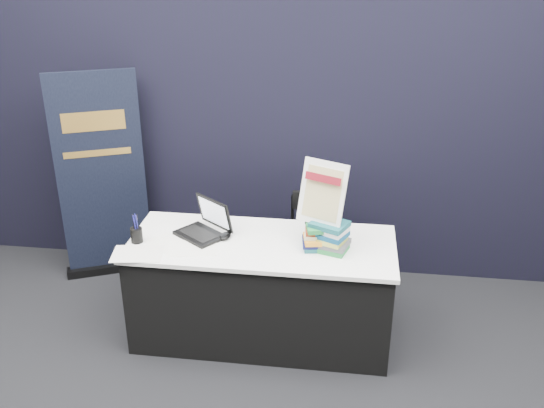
{
  "coord_description": "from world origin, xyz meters",
  "views": [
    {
      "loc": [
        0.55,
        -3.02,
        2.68
      ],
      "look_at": [
        0.07,
        0.55,
        1.04
      ],
      "focal_mm": 40.0,
      "sensor_mm": 36.0,
      "label": 1
    }
  ],
  "objects_px": {
    "laptop": "(201,226)",
    "book_stack_tall": "(321,236)",
    "pullup_banner": "(103,189)",
    "book_stack_short": "(328,236)",
    "info_sign": "(322,194)",
    "display_table": "(262,289)",
    "stacking_chair": "(314,245)"
  },
  "relations": [
    {
      "from": "laptop",
      "to": "book_stack_tall",
      "type": "height_order",
      "value": "laptop"
    },
    {
      "from": "book_stack_tall",
      "to": "pullup_banner",
      "type": "relative_size",
      "value": 0.13
    },
    {
      "from": "pullup_banner",
      "to": "laptop",
      "type": "bearing_deg",
      "value": -57.15
    },
    {
      "from": "book_stack_tall",
      "to": "book_stack_short",
      "type": "height_order",
      "value": "book_stack_short"
    },
    {
      "from": "book_stack_tall",
      "to": "info_sign",
      "type": "relative_size",
      "value": 0.52
    },
    {
      "from": "display_table",
      "to": "book_stack_short",
      "type": "relative_size",
      "value": 6.39
    },
    {
      "from": "laptop",
      "to": "book_stack_tall",
      "type": "relative_size",
      "value": 1.87
    },
    {
      "from": "pullup_banner",
      "to": "stacking_chair",
      "type": "xyz_separation_m",
      "value": [
        1.73,
        -0.19,
        -0.29
      ]
    },
    {
      "from": "display_table",
      "to": "laptop",
      "type": "relative_size",
      "value": 4.26
    },
    {
      "from": "pullup_banner",
      "to": "stacking_chair",
      "type": "bearing_deg",
      "value": -30.12
    },
    {
      "from": "book_stack_tall",
      "to": "info_sign",
      "type": "height_order",
      "value": "info_sign"
    },
    {
      "from": "laptop",
      "to": "info_sign",
      "type": "distance_m",
      "value": 0.89
    },
    {
      "from": "book_stack_short",
      "to": "stacking_chair",
      "type": "xyz_separation_m",
      "value": [
        -0.12,
        0.57,
        -0.37
      ]
    },
    {
      "from": "laptop",
      "to": "stacking_chair",
      "type": "distance_m",
      "value": 0.94
    },
    {
      "from": "display_table",
      "to": "book_stack_tall",
      "type": "height_order",
      "value": "book_stack_tall"
    },
    {
      "from": "display_table",
      "to": "info_sign",
      "type": "height_order",
      "value": "info_sign"
    },
    {
      "from": "display_table",
      "to": "info_sign",
      "type": "bearing_deg",
      "value": 0.97
    },
    {
      "from": "pullup_banner",
      "to": "stacking_chair",
      "type": "height_order",
      "value": "pullup_banner"
    },
    {
      "from": "display_table",
      "to": "info_sign",
      "type": "relative_size",
      "value": 4.18
    },
    {
      "from": "laptop",
      "to": "book_stack_short",
      "type": "relative_size",
      "value": 1.5
    },
    {
      "from": "display_table",
      "to": "stacking_chair",
      "type": "height_order",
      "value": "stacking_chair"
    },
    {
      "from": "book_stack_short",
      "to": "pullup_banner",
      "type": "bearing_deg",
      "value": 157.7
    },
    {
      "from": "laptop",
      "to": "pullup_banner",
      "type": "relative_size",
      "value": 0.25
    },
    {
      "from": "laptop",
      "to": "info_sign",
      "type": "relative_size",
      "value": 0.98
    },
    {
      "from": "display_table",
      "to": "laptop",
      "type": "bearing_deg",
      "value": 170.38
    },
    {
      "from": "info_sign",
      "to": "stacking_chair",
      "type": "relative_size",
      "value": 0.5
    },
    {
      "from": "laptop",
      "to": "pullup_banner",
      "type": "height_order",
      "value": "pullup_banner"
    },
    {
      "from": "display_table",
      "to": "pullup_banner",
      "type": "distance_m",
      "value": 1.63
    },
    {
      "from": "display_table",
      "to": "laptop",
      "type": "height_order",
      "value": "laptop"
    },
    {
      "from": "laptop",
      "to": "pullup_banner",
      "type": "distance_m",
      "value": 1.17
    },
    {
      "from": "pullup_banner",
      "to": "book_stack_short",
      "type": "bearing_deg",
      "value": -46.07
    },
    {
      "from": "stacking_chair",
      "to": "pullup_banner",
      "type": "bearing_deg",
      "value": 172.29
    }
  ]
}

